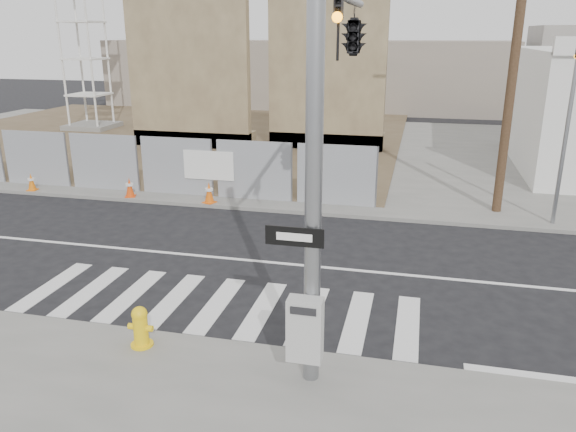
% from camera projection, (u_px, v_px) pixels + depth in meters
% --- Properties ---
extents(ground, '(100.00, 100.00, 0.00)m').
position_uv_depth(ground, '(251.00, 261.00, 14.29)').
color(ground, black).
rests_on(ground, ground).
extents(sidewalk_far, '(50.00, 20.00, 0.12)m').
position_uv_depth(sidewalk_far, '(335.00, 151.00, 27.22)').
color(sidewalk_far, slate).
rests_on(sidewalk_far, ground).
extents(signal_pole, '(0.96, 5.87, 7.00)m').
position_uv_depth(signal_pole, '(343.00, 75.00, 10.36)').
color(signal_pole, gray).
rests_on(signal_pole, sidewalk_near).
extents(far_signal_pole, '(0.16, 0.20, 5.60)m').
position_uv_depth(far_signal_pole, '(570.00, 110.00, 15.70)').
color(far_signal_pole, gray).
rests_on(far_signal_pole, sidewalk_far).
extents(chain_link_fence, '(24.60, 0.04, 2.00)m').
position_uv_depth(chain_link_fence, '(31.00, 158.00, 20.77)').
color(chain_link_fence, gray).
rests_on(chain_link_fence, sidewalk_far).
extents(concrete_wall_left, '(6.00, 1.30, 8.00)m').
position_uv_depth(concrete_wall_left, '(190.00, 80.00, 26.88)').
color(concrete_wall_left, brown).
rests_on(concrete_wall_left, sidewalk_far).
extents(concrete_wall_right, '(5.50, 1.30, 8.00)m').
position_uv_depth(concrete_wall_right, '(327.00, 81.00, 26.37)').
color(concrete_wall_right, brown).
rests_on(concrete_wall_right, sidewalk_far).
extents(utility_pole_right, '(1.60, 0.28, 10.00)m').
position_uv_depth(utility_pole_right, '(516.00, 44.00, 16.33)').
color(utility_pole_right, '#493422').
rests_on(utility_pole_right, sidewalk_far).
extents(fire_hydrant, '(0.47, 0.43, 0.77)m').
position_uv_depth(fire_hydrant, '(141.00, 327.00, 10.07)').
color(fire_hydrant, yellow).
rests_on(fire_hydrant, sidewalk_near).
extents(traffic_cone_b, '(0.36, 0.36, 0.63)m').
position_uv_depth(traffic_cone_b, '(31.00, 182.00, 20.16)').
color(traffic_cone_b, orange).
rests_on(traffic_cone_b, sidewalk_far).
extents(traffic_cone_c, '(0.44, 0.44, 0.67)m').
position_uv_depth(traffic_cone_c, '(130.00, 187.00, 19.36)').
color(traffic_cone_c, '#DB400B').
rests_on(traffic_cone_c, sidewalk_far).
extents(traffic_cone_d, '(0.47, 0.47, 0.71)m').
position_uv_depth(traffic_cone_d, '(209.00, 193.00, 18.65)').
color(traffic_cone_d, '#E75C0C').
rests_on(traffic_cone_d, sidewalk_far).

